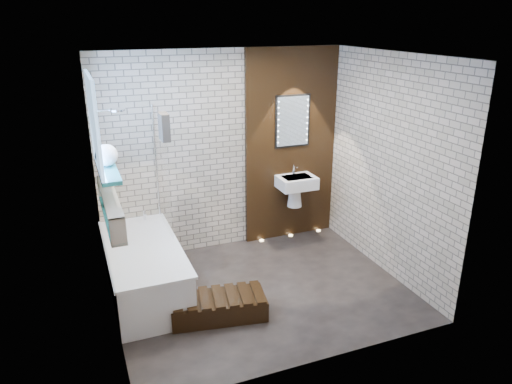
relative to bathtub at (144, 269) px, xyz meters
name	(u,v)px	position (x,y,z in m)	size (l,w,h in m)	color
ground	(261,290)	(1.22, -0.45, -0.29)	(3.20, 3.20, 0.00)	black
room_shell	(261,183)	(1.22, -0.45, 1.01)	(3.24, 3.20, 2.60)	#9F937E
walnut_panel	(291,146)	(2.17, 0.82, 1.01)	(1.30, 0.06, 2.60)	black
clerestory_window	(97,133)	(-0.34, -0.10, 1.61)	(0.18, 1.00, 0.94)	#7FADE0
display_niche	(111,207)	(-0.31, -0.30, 0.91)	(0.14, 1.30, 0.26)	teal
bathtub	(144,269)	(0.00, 0.00, 0.00)	(0.79, 1.74, 0.70)	white
bath_screen	(162,170)	(0.35, 0.44, 0.99)	(0.01, 0.78, 1.40)	white
towel	(164,127)	(0.35, 0.15, 1.56)	(0.09, 0.22, 0.29)	#282420
shower_head	(117,110)	(-0.08, 0.50, 1.71)	(0.18, 0.18, 0.02)	silver
washbasin	(296,186)	(2.17, 0.62, 0.50)	(0.50, 0.36, 0.58)	white
led_mirror	(293,121)	(2.17, 0.78, 1.36)	(0.50, 0.02, 0.70)	black
walnut_step	(218,307)	(0.62, -0.75, -0.18)	(0.98, 0.43, 0.22)	black
niche_bottles	(110,207)	(-0.31, -0.21, 0.87)	(0.06, 0.70, 0.15)	maroon
sill_vases	(106,155)	(-0.28, -0.07, 1.37)	(0.22, 0.22, 0.22)	white
floor_uplights	(291,235)	(2.17, 0.75, -0.29)	(0.96, 0.06, 0.01)	#FFD899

